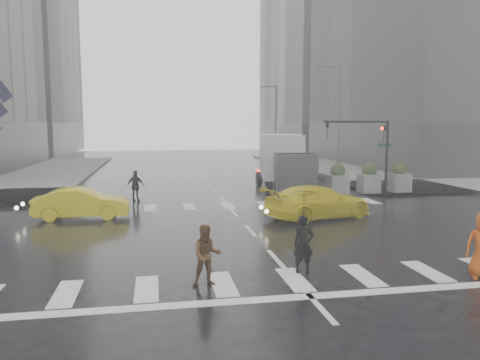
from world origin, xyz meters
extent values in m
plane|color=black|center=(0.00, 0.00, 0.00)|extent=(120.00, 120.00, 0.00)
cube|color=gray|center=(19.50, 17.50, 0.07)|extent=(35.00, 35.00, 0.15)
cube|color=#2B2927|center=(29.00, 27.00, 2.20)|extent=(26.05, 26.05, 4.40)
cube|color=#A0978B|center=(29.00, 56.00, 18.00)|extent=(26.00, 26.00, 36.00)
cube|color=#2B2927|center=(29.00, 56.00, 2.20)|extent=(26.05, 26.05, 4.40)
cylinder|color=black|center=(10.00, 8.00, 2.25)|extent=(0.16, 0.16, 4.50)
cylinder|color=black|center=(8.00, 8.00, 4.40)|extent=(4.00, 0.12, 0.12)
imported|color=black|center=(9.75, 8.00, 3.70)|extent=(0.16, 0.20, 1.00)
imported|color=black|center=(6.20, 8.00, 3.90)|extent=(0.16, 0.20, 1.00)
sphere|color=#FF190C|center=(9.65, 8.00, 4.00)|extent=(0.20, 0.20, 0.20)
cube|color=#0C582C|center=(10.00, 8.30, 3.00)|extent=(0.90, 0.03, 0.22)
cylinder|color=#59595B|center=(11.00, 18.00, 4.50)|extent=(0.20, 0.20, 9.00)
cylinder|color=#59595B|center=(10.10, 18.00, 8.80)|extent=(1.80, 0.12, 0.12)
cube|color=#59595B|center=(9.20, 18.00, 8.70)|extent=(0.50, 0.22, 0.15)
cylinder|color=#59595B|center=(11.00, 38.00, 4.50)|extent=(0.20, 0.20, 9.00)
cylinder|color=#59595B|center=(10.10, 38.00, 8.80)|extent=(1.80, 0.12, 0.12)
cube|color=#59595B|center=(9.20, 38.00, 8.70)|extent=(0.50, 0.22, 0.15)
cube|color=gray|center=(7.00, 8.20, 0.70)|extent=(1.10, 1.10, 1.10)
sphere|color=black|center=(7.00, 8.20, 1.50)|extent=(0.90, 0.90, 0.90)
cube|color=gray|center=(9.00, 8.20, 0.70)|extent=(1.10, 1.10, 1.10)
sphere|color=black|center=(9.00, 8.20, 1.50)|extent=(0.90, 0.90, 0.90)
cube|color=gray|center=(11.00, 8.20, 0.70)|extent=(1.10, 1.10, 1.10)
sphere|color=black|center=(11.00, 8.20, 1.50)|extent=(0.90, 0.90, 0.90)
cube|color=#0F0E34|center=(-14.80, 20.00, 6.65)|extent=(1.54, 0.02, 1.66)
imported|color=black|center=(0.42, -5.46, 0.83)|extent=(0.62, 0.42, 1.65)
imported|color=black|center=(0.42, -5.46, 1.99)|extent=(1.00, 1.02, 0.88)
imported|color=#4F331C|center=(-2.42, -6.01, 0.82)|extent=(0.80, 0.63, 1.63)
imported|color=black|center=(-4.78, 8.16, 0.87)|extent=(1.17, 0.94, 1.73)
imported|color=black|center=(5.21, 6.10, 0.79)|extent=(1.17, 1.00, 1.59)
imported|color=yellow|center=(-7.01, 3.86, 0.69)|extent=(4.20, 1.49, 1.38)
imported|color=yellow|center=(3.55, 2.00, 0.75)|extent=(4.95, 3.33, 1.49)
cube|color=silver|center=(4.55, 12.12, 2.16)|extent=(2.53, 4.84, 2.84)
cube|color=#303035|center=(4.55, 8.75, 1.32)|extent=(2.42, 1.89, 2.42)
cube|color=black|center=(4.55, 8.75, 2.05)|extent=(2.10, 0.95, 0.95)
cylinder|color=black|center=(3.45, 8.54, 0.47)|extent=(0.29, 0.95, 0.95)
cylinder|color=black|center=(5.66, 8.54, 0.47)|extent=(0.29, 0.95, 0.95)
cylinder|color=black|center=(3.45, 10.86, 0.47)|extent=(0.29, 0.95, 0.95)
cylinder|color=black|center=(5.66, 10.86, 0.47)|extent=(0.29, 0.95, 0.95)
cylinder|color=black|center=(3.45, 13.80, 0.47)|extent=(0.29, 0.95, 0.95)
cylinder|color=black|center=(5.66, 13.80, 0.47)|extent=(0.29, 0.95, 0.95)
camera|label=1|loc=(-3.73, -17.97, 4.25)|focal=35.00mm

